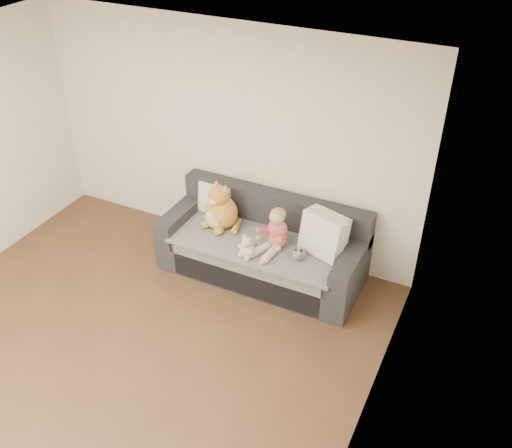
{
  "coord_description": "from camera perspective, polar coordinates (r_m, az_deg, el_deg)",
  "views": [
    {
      "loc": [
        2.8,
        -2.51,
        4.03
      ],
      "look_at": [
        0.68,
        1.87,
        0.75
      ],
      "focal_mm": 40.0,
      "sensor_mm": 36.0,
      "label": 1
    }
  ],
  "objects": [
    {
      "name": "toddler",
      "position": [
        5.9,
        1.92,
        -0.81
      ],
      "size": [
        0.32,
        0.48,
        0.47
      ],
      "rotation": [
        0.0,
        0.0,
        -0.23
      ],
      "color": "#C65446",
      "rests_on": "sofa"
    },
    {
      "name": "cushion_right_front",
      "position": [
        5.84,
        6.63,
        -1.17
      ],
      "size": [
        0.52,
        0.36,
        0.45
      ],
      "rotation": [
        0.0,
        0.0,
        -0.33
      ],
      "color": "silver",
      "rests_on": "sofa"
    },
    {
      "name": "sippy_cup",
      "position": [
        5.94,
        0.3,
        -2.16
      ],
      "size": [
        0.1,
        0.06,
        0.11
      ],
      "rotation": [
        0.0,
        0.0,
        -0.05
      ],
      "color": "purple",
      "rests_on": "sofa"
    },
    {
      "name": "room_shell",
      "position": [
        4.89,
        -14.74,
        -1.26
      ],
      "size": [
        5.0,
        5.0,
        5.0
      ],
      "color": "brown",
      "rests_on": "ground"
    },
    {
      "name": "cushion_right_back",
      "position": [
        5.93,
        7.13,
        -0.69
      ],
      "size": [
        0.49,
        0.33,
        0.43
      ],
      "rotation": [
        0.0,
        0.0,
        -0.3
      ],
      "color": "silver",
      "rests_on": "sofa"
    },
    {
      "name": "plush_cow",
      "position": [
        5.82,
        4.32,
        -2.97
      ],
      "size": [
        0.13,
        0.2,
        0.16
      ],
      "rotation": [
        0.0,
        0.0,
        0.25
      ],
      "color": "white",
      "rests_on": "sofa"
    },
    {
      "name": "cushion_left",
      "position": [
        6.49,
        -4.09,
        2.54
      ],
      "size": [
        0.4,
        0.2,
        0.37
      ],
      "rotation": [
        0.0,
        0.0,
        -0.05
      ],
      "color": "silver",
      "rests_on": "sofa"
    },
    {
      "name": "plush_cat",
      "position": [
        6.23,
        -3.58,
        1.41
      ],
      "size": [
        0.44,
        0.4,
        0.57
      ],
      "rotation": [
        0.0,
        0.0,
        -0.27
      ],
      "color": "#C9852C",
      "rests_on": "sofa"
    },
    {
      "name": "teddy_bear",
      "position": [
        5.82,
        -0.93,
        -2.46
      ],
      "size": [
        0.2,
        0.16,
        0.26
      ],
      "rotation": [
        0.0,
        0.0,
        -0.34
      ],
      "color": "beige",
      "rests_on": "sofa"
    },
    {
      "name": "sofa",
      "position": [
        6.26,
        0.76,
        -2.47
      ],
      "size": [
        2.2,
        0.94,
        0.85
      ],
      "color": "#252429",
      "rests_on": "ground"
    }
  ]
}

